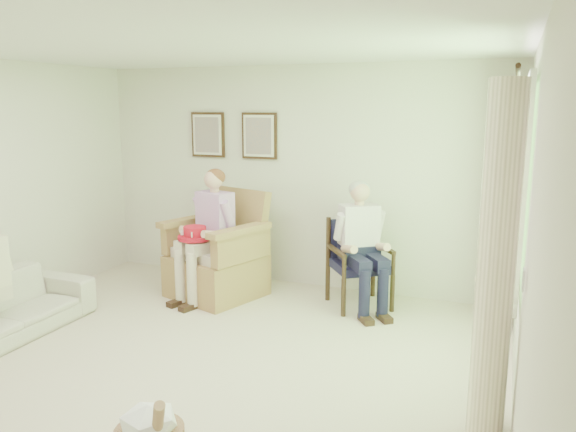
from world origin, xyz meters
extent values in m
plane|color=beige|center=(0.00, 0.00, 0.00)|extent=(5.50, 5.50, 0.00)
cube|color=silver|center=(0.00, 2.75, 1.30)|extent=(5.00, 0.04, 2.60)
cube|color=silver|center=(2.50, 0.00, 1.30)|extent=(0.04, 5.50, 2.60)
cube|color=white|center=(0.00, 0.00, 2.60)|extent=(5.00, 5.50, 0.02)
cube|color=#2D6B23|center=(2.47, 1.20, 1.55)|extent=(0.02, 1.40, 1.50)
cube|color=white|center=(2.46, 1.20, 2.33)|extent=(0.04, 1.52, 0.06)
cube|color=white|center=(2.46, 1.20, 0.77)|extent=(0.04, 1.52, 0.06)
cylinder|color=#382114|center=(2.37, 1.20, 2.35)|extent=(0.03, 2.50, 0.03)
cylinder|color=#FCEDC5|center=(2.33, 0.22, 1.15)|extent=(0.34, 0.34, 2.30)
cylinder|color=#FCEDC5|center=(2.33, 2.18, 1.15)|extent=(0.34, 0.34, 2.30)
cube|color=#382114|center=(-1.15, 2.72, 1.78)|extent=(0.45, 0.03, 0.55)
cube|color=silver|center=(-1.15, 2.70, 1.78)|extent=(0.39, 0.01, 0.49)
cube|color=tan|center=(-1.15, 2.69, 1.78)|extent=(0.33, 0.01, 0.43)
cube|color=#382114|center=(-0.45, 2.72, 1.78)|extent=(0.45, 0.03, 0.55)
cube|color=silver|center=(-0.45, 2.70, 1.78)|extent=(0.39, 0.01, 0.49)
cube|color=tan|center=(-0.45, 2.69, 1.78)|extent=(0.33, 0.01, 0.43)
cube|color=tan|center=(-0.66, 1.97, 0.23)|extent=(0.89, 0.87, 0.47)
cube|color=beige|center=(-0.66, 1.94, 0.52)|extent=(0.69, 0.67, 0.11)
cube|color=tan|center=(-0.66, 2.34, 0.85)|extent=(0.83, 0.25, 0.70)
cube|color=tan|center=(-1.07, 1.97, 0.65)|extent=(0.11, 0.80, 0.33)
cube|color=tan|center=(-0.25, 1.97, 0.65)|extent=(0.11, 0.80, 0.33)
cylinder|color=black|center=(0.66, 2.00, 0.20)|extent=(0.05, 0.05, 0.40)
cylinder|color=black|center=(1.21, 2.00, 0.20)|extent=(0.05, 0.05, 0.40)
cylinder|color=black|center=(0.66, 2.50, 0.20)|extent=(0.05, 0.05, 0.40)
cylinder|color=black|center=(1.21, 2.50, 0.20)|extent=(0.05, 0.05, 0.40)
cube|color=#1A1938|center=(0.93, 2.25, 0.44)|extent=(0.53, 0.51, 0.09)
cube|color=#1A1938|center=(0.93, 2.49, 0.69)|extent=(0.49, 0.06, 0.45)
cube|color=beige|center=(-0.66, 1.94, 0.69)|extent=(0.40, 0.26, 0.16)
cube|color=#D49DDE|center=(-0.66, 1.96, 0.97)|extent=(0.39, 0.24, 0.46)
sphere|color=#DDAD8E|center=(-0.66, 1.95, 1.34)|extent=(0.21, 0.21, 0.21)
ellipsoid|color=brown|center=(-0.66, 1.97, 1.37)|extent=(0.22, 0.22, 0.18)
cube|color=beige|center=(-0.76, 1.72, 0.64)|extent=(0.14, 0.44, 0.13)
cube|color=beige|center=(-0.56, 1.72, 0.64)|extent=(0.14, 0.44, 0.13)
cylinder|color=beige|center=(-0.76, 1.52, 0.33)|extent=(0.12, 0.12, 0.59)
cylinder|color=beige|center=(-0.56, 1.52, 0.33)|extent=(0.12, 0.12, 0.59)
cube|color=#171732|center=(0.93, 2.25, 0.60)|extent=(0.40, 0.26, 0.16)
cube|color=white|center=(0.93, 2.27, 0.88)|extent=(0.39, 0.24, 0.46)
sphere|color=#DDAD8E|center=(0.93, 2.26, 1.25)|extent=(0.21, 0.21, 0.21)
ellipsoid|color=#B7B2AD|center=(0.93, 2.29, 1.27)|extent=(0.22, 0.22, 0.18)
cube|color=#171732|center=(0.83, 2.03, 0.55)|extent=(0.14, 0.44, 0.13)
cube|color=#171732|center=(1.03, 2.03, 0.55)|extent=(0.14, 0.44, 0.13)
cylinder|color=#171732|center=(0.83, 1.83, 0.28)|extent=(0.12, 0.12, 0.50)
cylinder|color=#171732|center=(1.03, 1.83, 0.28)|extent=(0.12, 0.12, 0.50)
cylinder|color=#B41224|center=(-0.74, 1.67, 0.74)|extent=(0.37, 0.37, 0.04)
cylinder|color=#B41224|center=(-0.74, 1.67, 0.80)|extent=(0.24, 0.24, 0.12)
cube|color=white|center=(-0.61, 1.67, 0.80)|extent=(0.04, 0.01, 0.05)
cube|color=white|center=(-0.70, 1.79, 0.80)|extent=(0.02, 0.05, 0.05)
cube|color=white|center=(-0.84, 1.74, 0.80)|extent=(0.04, 0.03, 0.05)
cube|color=white|center=(-0.84, 1.59, 0.80)|extent=(0.04, 0.03, 0.05)
cube|color=white|center=(-0.70, 1.55, 0.80)|extent=(0.02, 0.05, 0.05)
ellipsoid|color=white|center=(0.55, -1.00, 0.36)|extent=(0.36, 0.36, 0.22)
cylinder|color=#A57F56|center=(0.64, -1.05, 0.36)|extent=(0.16, 0.29, 0.47)
camera|label=1|loc=(2.38, -3.41, 2.14)|focal=35.00mm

